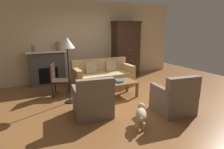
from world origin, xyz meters
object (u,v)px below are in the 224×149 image
Objects in this scene: book_stack at (111,81)px; armchair_near_left at (93,101)px; armoire at (126,49)px; side_chair_wooden at (57,78)px; dog at (141,114)px; armchair_near_right at (174,99)px; fireplace at (47,68)px; fruit_bowl at (118,81)px; mantel_vase_bronze at (58,46)px; couch at (103,76)px; floor_lamp at (67,47)px; mantel_vase_terracotta at (33,48)px; coffee_table at (116,84)px.

book_stack is 1.17m from armchair_near_left.
armoire reaches higher than side_chair_wooden.
armchair_near_right is at bearing 10.23° from dog.
fireplace reaches higher than armchair_near_left.
dog is at bearing -169.77° from armchair_near_right.
fruit_bowl is 0.66× the size of dog.
armoire is at bearing 50.76° from book_stack.
side_chair_wooden is at bearing 105.10° from armchair_near_left.
mantel_vase_bronze is 3.02m from armchair_near_left.
fruit_bowl is at bearing -91.07° from couch.
armchair_near_right is (1.66, -0.67, 0.00)m from armchair_near_left.
fruit_bowl is at bearing 37.44° from armchair_near_left.
floor_lamp reaches higher than armchair_near_right.
couch is at bearing 60.71° from armchair_near_left.
armoire is at bearing 34.16° from floor_lamp.
fruit_bowl is 0.20× the size of floor_lamp.
armoire is 7.20× the size of mantel_vase_bronze.
fireplace reaches higher than couch.
armchair_near_right is 1.03m from dog.
couch is 2.19m from armchair_near_left.
floor_lamp is (-0.14, -1.90, 0.15)m from mantel_vase_bronze.
armoire is 2.38× the size of armchair_near_right.
side_chair_wooden is at bearing 132.56° from armchair_near_right.
couch is at bearing 81.40° from dog.
dog is (-0.42, -2.76, -0.07)m from couch.
fireplace is 2.46m from book_stack.
book_stack is at bearing -102.76° from couch.
armchair_near_left is (-2.45, -2.80, -0.74)m from armoire.
mantel_vase_bronze is 0.32× the size of side_chair_wooden.
mantel_vase_terracotta reaches higher than fireplace.
armchair_near_left reaches higher than couch.
mantel_vase_terracotta reaches higher than book_stack.
armoire is 2.58m from mantel_vase_bronze.
armchair_near_left is at bearing -135.33° from book_stack.
book_stack is 1.69m from dog.
floor_lamp is at bearing 139.53° from armchair_near_right.
fireplace is 1.43× the size of armchair_near_left.
fruit_bowl is (-0.02, -1.11, 0.13)m from couch.
armchair_near_left is (-0.97, -0.80, -0.05)m from coffee_table.
fireplace is 4.32× the size of mantel_vase_bronze.
dog is (-1.01, -0.18, -0.07)m from armchair_near_right.
dog is at bearing -98.60° from couch.
armoire is 3.79m from armchair_near_left.
mantel_vase_terracotta reaches higher than coffee_table.
armchair_near_right is at bearing -60.53° from book_stack.
coffee_table is 3.36× the size of fruit_bowl.
floor_lamp reaches higher than book_stack.
fireplace is 2.11m from floor_lamp.
couch reaches higher than coffee_table.
fruit_bowl is 1.60m from armchair_near_right.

